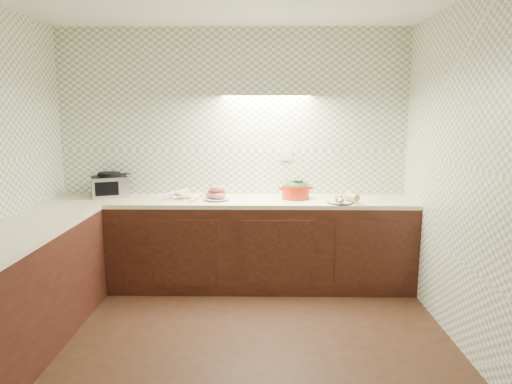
{
  "coord_description": "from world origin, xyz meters",
  "views": [
    {
      "loc": [
        0.31,
        -2.96,
        1.77
      ],
      "look_at": [
        0.25,
        1.25,
        1.02
      ],
      "focal_mm": 32.0,
      "sensor_mm": 36.0,
      "label": 1
    }
  ],
  "objects_px": {
    "dutch_oven": "(296,189)",
    "veg_plate": "(344,198)",
    "onion_bowl": "(215,193)",
    "parsnip_pile": "(181,196)",
    "toaster_oven": "(110,185)",
    "sweet_potato_plate": "(217,194)"
  },
  "relations": [
    {
      "from": "sweet_potato_plate",
      "to": "toaster_oven",
      "type": "bearing_deg",
      "value": 171.51
    },
    {
      "from": "toaster_oven",
      "to": "veg_plate",
      "type": "xyz_separation_m",
      "value": [
        2.36,
        -0.28,
        -0.08
      ]
    },
    {
      "from": "onion_bowl",
      "to": "veg_plate",
      "type": "height_order",
      "value": "veg_plate"
    },
    {
      "from": "dutch_oven",
      "to": "veg_plate",
      "type": "distance_m",
      "value": 0.5
    },
    {
      "from": "toaster_oven",
      "to": "veg_plate",
      "type": "bearing_deg",
      "value": -28.04
    },
    {
      "from": "onion_bowl",
      "to": "veg_plate",
      "type": "bearing_deg",
      "value": -11.84
    },
    {
      "from": "sweet_potato_plate",
      "to": "veg_plate",
      "type": "height_order",
      "value": "sweet_potato_plate"
    },
    {
      "from": "parsnip_pile",
      "to": "toaster_oven",
      "type": "bearing_deg",
      "value": 172.23
    },
    {
      "from": "sweet_potato_plate",
      "to": "onion_bowl",
      "type": "height_order",
      "value": "sweet_potato_plate"
    },
    {
      "from": "veg_plate",
      "to": "parsnip_pile",
      "type": "bearing_deg",
      "value": 173.85
    },
    {
      "from": "sweet_potato_plate",
      "to": "dutch_oven",
      "type": "distance_m",
      "value": 0.79
    },
    {
      "from": "onion_bowl",
      "to": "parsnip_pile",
      "type": "bearing_deg",
      "value": -163.87
    },
    {
      "from": "onion_bowl",
      "to": "dutch_oven",
      "type": "distance_m",
      "value": 0.83
    },
    {
      "from": "sweet_potato_plate",
      "to": "veg_plate",
      "type": "distance_m",
      "value": 1.24
    },
    {
      "from": "parsnip_pile",
      "to": "veg_plate",
      "type": "distance_m",
      "value": 1.62
    },
    {
      "from": "toaster_oven",
      "to": "sweet_potato_plate",
      "type": "bearing_deg",
      "value": -29.87
    },
    {
      "from": "veg_plate",
      "to": "onion_bowl",
      "type": "bearing_deg",
      "value": 168.16
    },
    {
      "from": "sweet_potato_plate",
      "to": "onion_bowl",
      "type": "relative_size",
      "value": 1.74
    },
    {
      "from": "parsnip_pile",
      "to": "onion_bowl",
      "type": "xyz_separation_m",
      "value": [
        0.33,
        0.09,
        0.01
      ]
    },
    {
      "from": "parsnip_pile",
      "to": "onion_bowl",
      "type": "distance_m",
      "value": 0.34
    },
    {
      "from": "dutch_oven",
      "to": "veg_plate",
      "type": "relative_size",
      "value": 1.12
    },
    {
      "from": "toaster_oven",
      "to": "parsnip_pile",
      "type": "bearing_deg",
      "value": -29.14
    }
  ]
}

